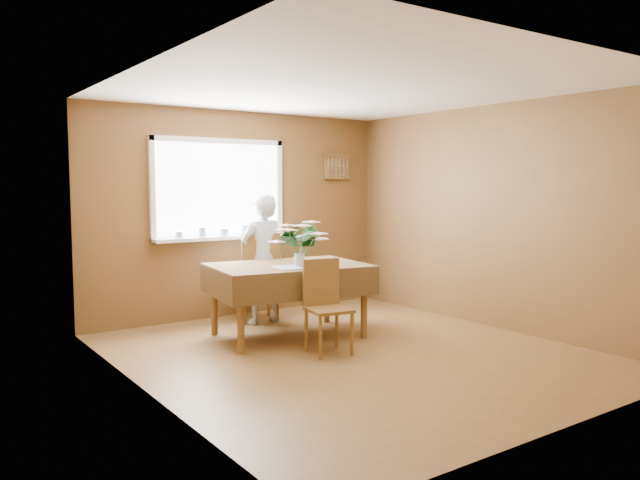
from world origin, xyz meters
TOP-DOWN VIEW (x-y plane):
  - floor at (0.00, 0.00)m, footprint 4.50×4.50m
  - ceiling at (0.00, 0.00)m, footprint 4.50×4.50m
  - wall_back at (0.00, 2.25)m, footprint 4.00×0.00m
  - wall_front at (0.00, -2.25)m, footprint 4.00×0.00m
  - wall_left at (-2.00, 0.00)m, footprint 0.00×4.50m
  - wall_right at (2.00, 0.00)m, footprint 0.00×4.50m
  - window_assembly at (-0.29, 2.20)m, footprint 1.72×0.20m
  - spoon_rack at (1.45, 2.22)m, footprint 0.44×0.05m
  - dining_table at (-0.15, 0.93)m, footprint 1.73×1.30m
  - chair_far at (-0.04, 1.74)m, footprint 0.56×0.56m
  - chair_near at (-0.18, 0.21)m, footprint 0.45×0.45m
  - seated_woman at (-0.04, 1.65)m, footprint 0.56×0.38m
  - flower_bouquet at (-0.15, 0.71)m, footprint 0.54×0.54m
  - side_plate at (0.36, 0.93)m, footprint 0.26×0.26m
  - table_knife at (-0.03, 0.67)m, footprint 0.07×0.23m

SIDE VIEW (x-z plane):
  - floor at x=0.00m, z-range 0.00..0.00m
  - chair_near at x=-0.18m, z-range 0.04..0.94m
  - chair_far at x=-0.04m, z-range 0.04..1.09m
  - dining_table at x=-0.15m, z-range 0.29..1.07m
  - seated_woman at x=-0.04m, z-range 0.00..1.50m
  - side_plate at x=0.36m, z-range 0.77..0.79m
  - table_knife at x=-0.03m, z-range 0.78..0.78m
  - flower_bouquet at x=-0.15m, z-range 0.84..1.31m
  - wall_back at x=0.00m, z-range -0.75..3.25m
  - wall_front at x=0.00m, z-range -0.75..3.25m
  - wall_left at x=-2.00m, z-range -1.00..3.50m
  - wall_right at x=2.00m, z-range -1.00..3.50m
  - window_assembly at x=-0.29m, z-range 0.74..1.96m
  - spoon_rack at x=1.45m, z-range 1.69..2.02m
  - ceiling at x=0.00m, z-range 2.50..2.50m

